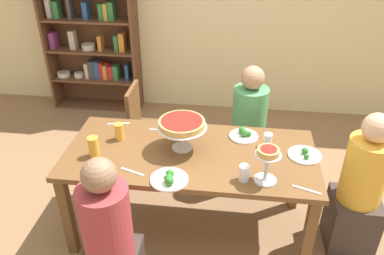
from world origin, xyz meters
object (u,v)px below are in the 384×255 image
at_px(water_glass_clear_near, 244,173).
at_px(cutlery_fork_near, 119,124).
at_px(diner_near_left, 110,247).
at_px(dining_table, 190,162).
at_px(diner_far_right, 248,135).
at_px(personal_pizza_stand, 267,159).
at_px(salad_plate_near_diner, 244,134).
at_px(beer_glass_amber_tall, 94,147).
at_px(deep_dish_pizza_stand, 182,125).
at_px(cutlery_knife_far, 307,190).
at_px(bookshelf, 88,16).
at_px(salad_plate_far_diner, 169,179).
at_px(beer_glass_amber_short, 119,132).
at_px(cutlery_knife_near, 132,172).
at_px(chair_far_left, 146,125).
at_px(diner_head_east, 358,194).
at_px(cutlery_fork_far, 160,130).
at_px(water_glass_clear_far, 268,140).
at_px(salad_plate_spare, 305,155).

bearing_deg(water_glass_clear_near, cutlery_fork_near, 149.37).
height_order(diner_near_left, cutlery_fork_near, diner_near_left).
relative_size(diner_near_left, water_glass_clear_near, 10.21).
height_order(dining_table, diner_far_right, diner_far_right).
xyz_separation_m(diner_near_left, personal_pizza_stand, (0.93, 0.46, 0.42)).
height_order(salad_plate_near_diner, beer_glass_amber_tall, beer_glass_amber_tall).
bearing_deg(cutlery_fork_near, deep_dish_pizza_stand, 141.81).
xyz_separation_m(diner_far_right, cutlery_knife_far, (0.35, -1.02, 0.25)).
distance_m(bookshelf, diner_near_left, 2.99).
bearing_deg(personal_pizza_stand, salad_plate_far_diner, -172.17).
bearing_deg(diner_far_right, beer_glass_amber_short, -59.45).
relative_size(personal_pizza_stand, cutlery_knife_near, 1.41).
distance_m(diner_far_right, chair_far_left, 0.95).
xyz_separation_m(diner_near_left, cutlery_knife_far, (1.19, 0.39, 0.25)).
relative_size(diner_head_east, cutlery_knife_far, 6.39).
xyz_separation_m(beer_glass_amber_tall, water_glass_clear_near, (1.06, -0.14, -0.02)).
height_order(chair_far_left, water_glass_clear_near, chair_far_left).
distance_m(bookshelf, cutlery_knife_far, 3.25).
bearing_deg(cutlery_knife_near, dining_table, 57.50).
xyz_separation_m(dining_table, cutlery_fork_near, (-0.63, 0.33, 0.09)).
height_order(cutlery_knife_near, cutlery_knife_far, same).
height_order(diner_far_right, salad_plate_near_diner, diner_far_right).
xyz_separation_m(diner_head_east, diner_near_left, (-1.63, -0.70, 0.00)).
height_order(diner_near_left, beer_glass_amber_tall, diner_near_left).
relative_size(diner_near_left, cutlery_fork_far, 6.39).
height_order(salad_plate_far_diner, cutlery_fork_near, salad_plate_far_diner).
xyz_separation_m(water_glass_clear_near, cutlery_fork_near, (-1.02, 0.60, -0.05)).
xyz_separation_m(salad_plate_far_diner, beer_glass_amber_tall, (-0.58, 0.22, 0.06)).
xyz_separation_m(diner_far_right, beer_glass_amber_short, (-0.99, -0.58, 0.32)).
distance_m(deep_dish_pizza_stand, beer_glass_amber_short, 0.51).
height_order(cutlery_fork_near, cutlery_fork_far, same).
xyz_separation_m(chair_far_left, cutlery_knife_far, (1.30, -1.08, 0.26)).
height_order(salad_plate_near_diner, cutlery_knife_near, salad_plate_near_diner).
bearing_deg(bookshelf, deep_dish_pizza_stand, -54.99).
relative_size(diner_head_east, water_glass_clear_near, 10.21).
xyz_separation_m(dining_table, deep_dish_pizza_stand, (-0.07, 0.04, 0.29)).
xyz_separation_m(personal_pizza_stand, cutlery_knife_far, (0.26, -0.06, -0.17)).
bearing_deg(beer_glass_amber_short, cutlery_fork_near, 109.07).
bearing_deg(diner_near_left, cutlery_fork_far, -7.40).
height_order(dining_table, cutlery_knife_near, cutlery_knife_near).
relative_size(diner_head_east, water_glass_clear_far, 10.75).
distance_m(deep_dish_pizza_stand, cutlery_fork_far, 0.36).
relative_size(bookshelf, cutlery_fork_far, 12.29).
relative_size(personal_pizza_stand, cutlery_knife_far, 1.41).
relative_size(diner_head_east, salad_plate_spare, 4.82).
height_order(salad_plate_far_diner, cutlery_knife_far, salad_plate_far_diner).
height_order(salad_plate_far_diner, beer_glass_amber_tall, beer_glass_amber_tall).
bearing_deg(diner_far_right, beer_glass_amber_tall, -53.37).
height_order(bookshelf, cutlery_fork_near, bookshelf).
distance_m(salad_plate_far_diner, water_glass_clear_far, 0.82).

